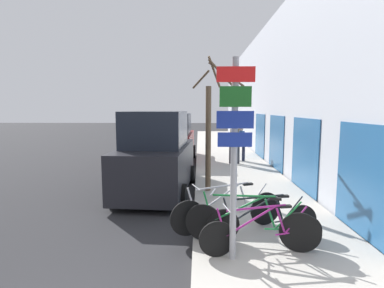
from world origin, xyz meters
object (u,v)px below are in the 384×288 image
at_px(signpost, 234,149).
at_px(street_tree, 210,128).
at_px(bicycle_1, 250,224).
at_px(bicycle_3, 228,210).
at_px(pedestrian_near, 235,141).
at_px(parked_car_0, 157,157).
at_px(bicycle_2, 263,220).
at_px(bicycle_0, 262,232).
at_px(parked_car_1, 172,140).
at_px(pedestrian_far, 241,141).

bearing_deg(signpost, street_tree, 93.23).
xyz_separation_m(bicycle_1, street_tree, (-0.58, 3.67, 1.46)).
bearing_deg(bicycle_3, pedestrian_near, -27.49).
relative_size(parked_car_0, street_tree, 1.08).
bearing_deg(street_tree, bicycle_2, -75.22).
distance_m(bicycle_0, parked_car_0, 4.74).
bearing_deg(bicycle_0, bicycle_1, 23.55).
bearing_deg(parked_car_1, pedestrian_near, -19.10).
bearing_deg(parked_car_0, pedestrian_far, 60.91).
relative_size(bicycle_0, pedestrian_near, 1.21).
height_order(bicycle_0, pedestrian_near, pedestrian_near).
bearing_deg(bicycle_0, pedestrian_far, -15.89).
xyz_separation_m(signpost, street_tree, (-0.23, 4.12, 0.06)).
distance_m(parked_car_0, pedestrian_far, 5.89).
bearing_deg(bicycle_1, parked_car_1, 27.54).
distance_m(bicycle_0, street_tree, 4.27).
height_order(parked_car_0, street_tree, street_tree).
bearing_deg(bicycle_0, bicycle_3, 16.12).
height_order(bicycle_1, parked_car_0, parked_car_0).
distance_m(pedestrian_near, street_tree, 4.59).
distance_m(bicycle_0, pedestrian_near, 8.30).
xyz_separation_m(parked_car_1, pedestrian_near, (2.84, -1.07, 0.12)).
height_order(signpost, bicycle_0, signpost).
relative_size(bicycle_0, parked_car_0, 0.51).
distance_m(pedestrian_far, street_tree, 5.44).
xyz_separation_m(pedestrian_far, street_tree, (-1.63, -5.10, 0.94)).
height_order(parked_car_1, pedestrian_near, parked_car_1).
xyz_separation_m(parked_car_1, pedestrian_far, (3.21, -0.31, 0.01)).
bearing_deg(pedestrian_far, street_tree, 87.64).
relative_size(bicycle_1, street_tree, 0.59).
height_order(bicycle_0, parked_car_0, parked_car_0).
relative_size(signpost, pedestrian_near, 1.80).
bearing_deg(bicycle_2, pedestrian_near, -12.82).
height_order(signpost, bicycle_3, signpost).
distance_m(signpost, parked_car_1, 9.74).
xyz_separation_m(signpost, bicycle_0, (0.52, 0.20, -1.44)).
relative_size(bicycle_0, bicycle_1, 0.93).
bearing_deg(bicycle_2, bicycle_3, 47.15).
bearing_deg(signpost, bicycle_0, 21.29).
distance_m(bicycle_1, bicycle_2, 0.44).
relative_size(bicycle_3, street_tree, 0.58).
bearing_deg(bicycle_1, street_tree, 23.17).
relative_size(parked_car_0, pedestrian_near, 2.38).
bearing_deg(bicycle_3, street_tree, -14.51).
relative_size(bicycle_3, parked_car_1, 0.53).
height_order(parked_car_0, parked_car_1, parked_car_0).
bearing_deg(bicycle_2, signpost, 129.72).
height_order(bicycle_2, parked_car_1, parked_car_1).
xyz_separation_m(bicycle_1, pedestrian_far, (1.05, 8.77, 0.52)).
xyz_separation_m(signpost, bicycle_2, (0.65, 0.77, -1.44)).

